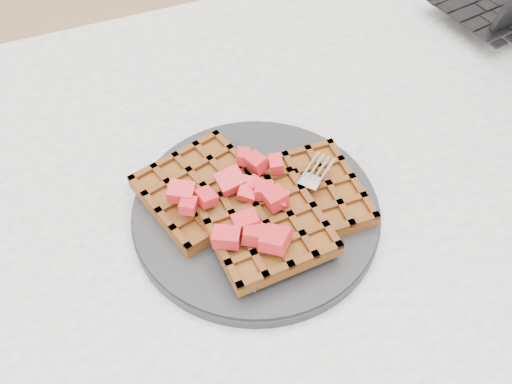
% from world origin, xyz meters
% --- Properties ---
extents(table, '(1.20, 0.80, 0.75)m').
position_xyz_m(table, '(0.00, 0.00, 0.64)').
color(table, silver).
rests_on(table, ground).
extents(plate, '(0.26, 0.26, 0.02)m').
position_xyz_m(plate, '(-0.14, -0.01, 0.76)').
color(plate, black).
rests_on(plate, table).
extents(waffles, '(0.22, 0.20, 0.03)m').
position_xyz_m(waffles, '(-0.14, -0.01, 0.78)').
color(waffles, brown).
rests_on(waffles, plate).
extents(strawberry_pile, '(0.15, 0.15, 0.02)m').
position_xyz_m(strawberry_pile, '(-0.14, -0.01, 0.80)').
color(strawberry_pile, '#A9020E').
rests_on(strawberry_pile, waffles).
extents(fork, '(0.15, 0.13, 0.02)m').
position_xyz_m(fork, '(-0.11, -0.04, 0.77)').
color(fork, silver).
rests_on(fork, plate).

